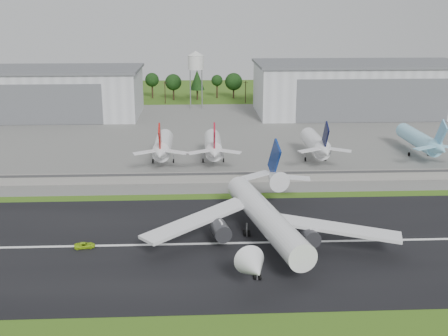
{
  "coord_description": "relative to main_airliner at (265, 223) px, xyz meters",
  "views": [
    {
      "loc": [
        -4.46,
        -105.8,
        51.16
      ],
      "look_at": [
        2.51,
        40.0,
        9.0
      ],
      "focal_mm": 45.0,
      "sensor_mm": 36.0,
      "label": 1
    }
  ],
  "objects": [
    {
      "name": "runway",
      "position": [
        -10.22,
        0.43,
        -4.84
      ],
      "size": [
        320.0,
        60.0,
        0.1
      ],
      "primitive_type": "cube",
      "color": "black",
      "rests_on": "ground"
    },
    {
      "name": "water_tower",
      "position": [
        -15.22,
        175.43,
        19.66
      ],
      "size": [
        8.4,
        8.4,
        29.4
      ],
      "color": "#99999E",
      "rests_on": "ground"
    },
    {
      "name": "parked_jet_red_a",
      "position": [
        -26.5,
        66.99,
        1.32
      ],
      "size": [
        7.36,
        31.29,
        16.72
      ],
      "color": "white",
      "rests_on": "ground"
    },
    {
      "name": "parked_jet_navy",
      "position": [
        25.51,
        67.0,
        1.34
      ],
      "size": [
        7.36,
        31.29,
        16.74
      ],
      "color": "white",
      "rests_on": "ground"
    },
    {
      "name": "hangar_east",
      "position": [
        64.78,
        155.35,
        7.73
      ],
      "size": [
        102.0,
        47.0,
        25.2
      ],
      "color": "silver",
      "rests_on": "ground"
    },
    {
      "name": "parked_jet_skyblue",
      "position": [
        63.52,
        71.97,
        1.13
      ],
      "size": [
        7.36,
        37.29,
        16.57
      ],
      "color": "#8ED7F6",
      "rests_on": "ground"
    },
    {
      "name": "ground",
      "position": [
        -10.22,
        -9.57,
        -4.89
      ],
      "size": [
        600.0,
        600.0,
        0.0
      ],
      "primitive_type": "plane",
      "color": "#315814",
      "rests_on": "ground"
    },
    {
      "name": "runway_centerline",
      "position": [
        -10.22,
        0.43,
        -4.78
      ],
      "size": [
        220.0,
        1.0,
        0.02
      ],
      "primitive_type": "cube",
      "color": "white",
      "rests_on": "runway"
    },
    {
      "name": "apron",
      "position": [
        -10.22,
        110.43,
        -4.84
      ],
      "size": [
        320.0,
        150.0,
        0.1
      ],
      "primitive_type": "cube",
      "color": "slate",
      "rests_on": "ground"
    },
    {
      "name": "blast_fence",
      "position": [
        -10.22,
        45.41,
        -3.09
      ],
      "size": [
        240.0,
        0.61,
        3.5
      ],
      "color": "gray",
      "rests_on": "ground"
    },
    {
      "name": "utility_poles",
      "position": [
        -10.22,
        190.43,
        -4.89
      ],
      "size": [
        230.0,
        3.0,
        12.0
      ],
      "primitive_type": null,
      "color": "black",
      "rests_on": "ground"
    },
    {
      "name": "ground_vehicle",
      "position": [
        -39.81,
        -0.57,
        -4.17
      ],
      "size": [
        4.76,
        2.75,
        1.25
      ],
      "primitive_type": "imported",
      "rotation": [
        0.0,
        0.0,
        1.73
      ],
      "color": "#A5D318",
      "rests_on": "runway"
    },
    {
      "name": "parked_jet_red_b",
      "position": [
        -9.55,
        66.98,
        1.25
      ],
      "size": [
        7.36,
        31.29,
        16.65
      ],
      "color": "white",
      "rests_on": "ground"
    },
    {
      "name": "hangar_west",
      "position": [
        -90.22,
        155.35,
        6.74
      ],
      "size": [
        97.0,
        44.0,
        23.2
      ],
      "color": "silver",
      "rests_on": "ground"
    },
    {
      "name": "treeline",
      "position": [
        -10.22,
        205.43,
        -4.89
      ],
      "size": [
        320.0,
        16.0,
        22.0
      ],
      "primitive_type": null,
      "color": "black",
      "rests_on": "ground"
    },
    {
      "name": "main_airliner",
      "position": [
        0.0,
        0.0,
        0.0
      ],
      "size": [
        56.11,
        58.93,
        18.17
      ],
      "rotation": [
        0.0,
        0.0,
        3.34
      ],
      "color": "white",
      "rests_on": "runway"
    }
  ]
}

